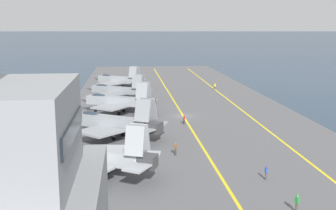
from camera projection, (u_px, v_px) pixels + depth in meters
ground_plane at (183, 118)px, 80.05m from camera, size 2000.00×2000.00×0.00m
carrier_deck at (183, 117)px, 80.01m from camera, size 189.98×45.41×0.40m
deck_stripe_foul_line at (247, 114)px, 81.16m from camera, size 170.98×1.81×0.01m
deck_stripe_centerline at (183, 116)px, 79.97m from camera, size 170.98×0.36×0.01m
parked_jet_nearest at (96, 157)px, 47.47m from camera, size 13.19×15.13×6.49m
parked_jet_second at (113, 122)px, 64.08m from camera, size 13.51×16.42×6.58m
parked_jet_third at (117, 101)px, 81.51m from camera, size 13.12×16.03×6.37m
parked_jet_fourth at (118, 90)px, 96.35m from camera, size 12.93×16.04×6.05m
parked_jet_fifth at (118, 80)px, 114.07m from camera, size 13.52×14.95×6.08m
crew_red_vest at (184, 119)px, 73.01m from camera, size 0.46×0.40×1.69m
crew_green_vest at (297, 202)px, 38.80m from camera, size 0.46×0.42×1.80m
crew_yellow_vest at (215, 86)px, 111.90m from camera, size 0.27×0.39×1.64m
crew_brown_vest at (176, 148)px, 55.72m from camera, size 0.44×0.46×1.80m
crew_blue_vest at (266, 172)px, 46.93m from camera, size 0.39×0.27×1.69m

